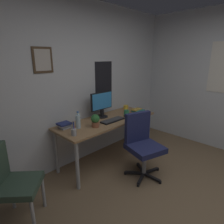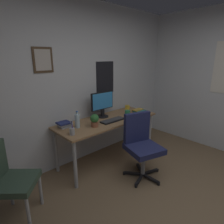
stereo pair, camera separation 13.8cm
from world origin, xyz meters
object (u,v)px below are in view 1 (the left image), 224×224
office_chair (142,142)px  water_bottle (78,121)px  keyboard (113,120)px  computer_mouse (126,116)px  coffee_mug_near (126,112)px  pen_cup (74,132)px  potted_plant (95,120)px  side_chair (11,181)px  book_stack_right (64,125)px  monitor (102,103)px  coffee_mug_far (126,108)px  book_stack_left (138,111)px

office_chair → water_bottle: size_ratio=3.76×
keyboard → computer_mouse: size_ratio=3.91×
computer_mouse → coffee_mug_near: coffee_mug_near is taller
keyboard → pen_cup: size_ratio=2.15×
keyboard → potted_plant: size_ratio=2.21×
keyboard → computer_mouse: 0.30m
side_chair → book_stack_right: (0.90, 0.38, 0.28)m
side_chair → monitor: bearing=13.0°
coffee_mug_near → coffee_mug_far: coffee_mug_far is taller
side_chair → keyboard: (1.61, 0.10, 0.25)m
monitor → coffee_mug_far: (0.61, -0.02, -0.19)m
pen_cup → book_stack_left: pen_cup is taller
pen_cup → book_stack_left: size_ratio=0.89×
keyboard → coffee_mug_far: 0.68m
office_chair → book_stack_right: (-0.78, 0.84, 0.25)m
monitor → pen_cup: bearing=-158.0°
monitor → potted_plant: 0.50m
computer_mouse → book_stack_right: size_ratio=0.57×
computer_mouse → coffee_mug_near: (0.12, 0.10, 0.03)m
pen_cup → book_stack_right: pen_cup is taller
coffee_mug_near → pen_cup: bearing=-174.8°
office_chair → book_stack_right: office_chair is taller
coffee_mug_far → potted_plant: 1.04m
monitor → potted_plant: size_ratio=2.36×
office_chair → coffee_mug_far: office_chair is taller
side_chair → coffee_mug_near: side_chair is taller
water_bottle → coffee_mug_far: (1.21, 0.12, -0.05)m
water_bottle → pen_cup: water_bottle is taller
office_chair → keyboard: size_ratio=2.21×
monitor → coffee_mug_near: bearing=-28.6°
computer_mouse → book_stack_left: book_stack_left is taller
water_bottle → computer_mouse: bearing=-10.7°
computer_mouse → coffee_mug_near: 0.16m
monitor → keyboard: 0.36m
water_bottle → coffee_mug_near: bearing=-4.0°
book_stack_right → water_bottle: bearing=-48.2°
water_bottle → coffee_mug_far: size_ratio=2.03×
side_chair → coffee_mug_near: 2.06m
water_bottle → pen_cup: bearing=-138.3°
water_bottle → book_stack_left: bearing=-6.5°
water_bottle → office_chair: bearing=-46.9°
monitor → pen_cup: 0.89m
coffee_mug_far → book_stack_right: coffee_mug_far is taller
potted_plant → coffee_mug_far: bearing=14.8°
potted_plant → keyboard: bearing=0.5°
potted_plant → coffee_mug_near: bearing=5.0°
coffee_mug_far → keyboard: bearing=-157.5°
coffee_mug_far → book_stack_left: size_ratio=0.55×
office_chair → book_stack_right: bearing=132.9°
coffee_mug_near → coffee_mug_far: (0.21, 0.19, 0.01)m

